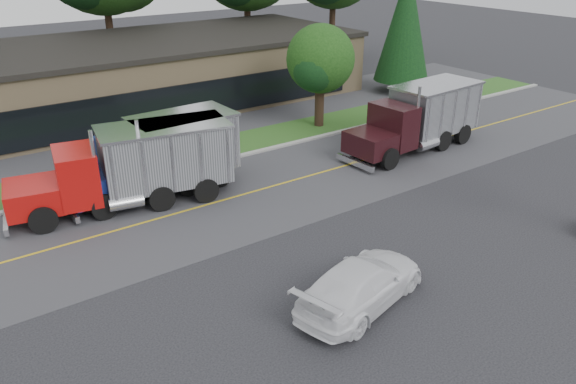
{
  "coord_description": "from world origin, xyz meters",
  "views": [
    {
      "loc": [
        -10.6,
        -10.94,
        10.71
      ],
      "look_at": [
        0.55,
        4.89,
        1.8
      ],
      "focal_mm": 35.0,
      "sensor_mm": 36.0,
      "label": 1
    }
  ],
  "objects_px": {
    "dump_truck_red": "(136,164)",
    "dump_truck_blue": "(163,153)",
    "rally_car": "(361,283)",
    "dump_truck_maroon": "(420,116)"
  },
  "relations": [
    {
      "from": "dump_truck_maroon",
      "to": "rally_car",
      "type": "xyz_separation_m",
      "value": [
        -12.25,
        -8.98,
        -1.06
      ]
    },
    {
      "from": "rally_car",
      "to": "dump_truck_blue",
      "type": "bearing_deg",
      "value": -7.52
    },
    {
      "from": "dump_truck_blue",
      "to": "rally_car",
      "type": "height_order",
      "value": "dump_truck_blue"
    },
    {
      "from": "dump_truck_red",
      "to": "dump_truck_blue",
      "type": "height_order",
      "value": "same"
    },
    {
      "from": "dump_truck_red",
      "to": "dump_truck_blue",
      "type": "relative_size",
      "value": 1.22
    },
    {
      "from": "dump_truck_blue",
      "to": "dump_truck_maroon",
      "type": "height_order",
      "value": "same"
    },
    {
      "from": "dump_truck_blue",
      "to": "dump_truck_maroon",
      "type": "relative_size",
      "value": 0.9
    },
    {
      "from": "dump_truck_red",
      "to": "dump_truck_maroon",
      "type": "height_order",
      "value": "same"
    },
    {
      "from": "dump_truck_red",
      "to": "rally_car",
      "type": "relative_size",
      "value": 1.86
    },
    {
      "from": "rally_car",
      "to": "dump_truck_red",
      "type": "bearing_deg",
      "value": 0.19
    }
  ]
}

